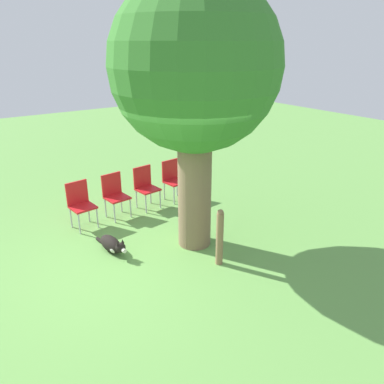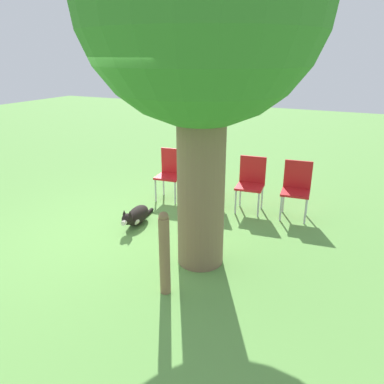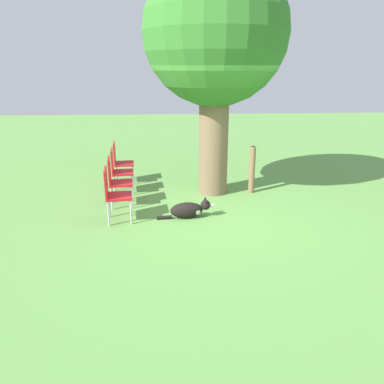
{
  "view_description": "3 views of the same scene",
  "coord_description": "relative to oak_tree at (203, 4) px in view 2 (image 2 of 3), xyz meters",
  "views": [
    {
      "loc": [
        4.89,
        -2.36,
        3.43
      ],
      "look_at": [
        -0.02,
        1.11,
        1.0
      ],
      "focal_mm": 35.0,
      "sensor_mm": 36.0,
      "label": 1
    },
    {
      "loc": [
        3.89,
        2.89,
        2.53
      ],
      "look_at": [
        0.13,
        1.08,
        0.98
      ],
      "focal_mm": 35.0,
      "sensor_mm": 36.0,
      "label": 2
    },
    {
      "loc": [
        -0.91,
        -6.21,
        2.46
      ],
      "look_at": [
        -0.51,
        -0.21,
        0.46
      ],
      "focal_mm": 35.0,
      "sensor_mm": 36.0,
      "label": 3
    }
  ],
  "objects": [
    {
      "name": "ground_plane",
      "position": [
        -0.01,
        -1.14,
        -3.01
      ],
      "size": [
        30.0,
        30.0,
        0.0
      ],
      "primitive_type": "plane",
      "color": "#609947"
    },
    {
      "name": "oak_tree",
      "position": [
        0.0,
        0.0,
        0.0
      ],
      "size": [
        2.69,
        2.69,
        4.43
      ],
      "color": "#7A6047",
      "rests_on": "ground_plane"
    },
    {
      "name": "dog",
      "position": [
        -0.56,
        -1.36,
        -2.87
      ],
      "size": [
        0.98,
        0.31,
        0.35
      ],
      "rotation": [
        0.0,
        0.0,
        0.11
      ],
      "color": "black",
      "rests_on": "ground_plane"
    },
    {
      "name": "fence_post",
      "position": [
        0.79,
        -0.07,
        -2.51
      ],
      "size": [
        0.12,
        0.12,
        0.98
      ],
      "color": "#846647",
      "rests_on": "ground_plane"
    },
    {
      "name": "red_chair_0",
      "position": [
        -1.82,
        -1.43,
        -2.49
      ],
      "size": [
        0.47,
        0.48,
        0.92
      ],
      "rotation": [
        0.0,
        0.0,
        0.11
      ],
      "color": "red",
      "rests_on": "ground_plane"
    },
    {
      "name": "red_chair_1",
      "position": [
        -1.87,
        -0.69,
        -2.49
      ],
      "size": [
        0.47,
        0.48,
        0.92
      ],
      "rotation": [
        0.0,
        0.0,
        0.11
      ],
      "color": "red",
      "rests_on": "ground_plane"
    },
    {
      "name": "red_chair_2",
      "position": [
        -1.92,
        0.06,
        -2.49
      ],
      "size": [
        0.47,
        0.48,
        0.92
      ],
      "rotation": [
        0.0,
        0.0,
        0.11
      ],
      "color": "red",
      "rests_on": "ground_plane"
    },
    {
      "name": "red_chair_3",
      "position": [
        -1.97,
        0.8,
        -2.49
      ],
      "size": [
        0.47,
        0.48,
        0.92
      ],
      "rotation": [
        0.0,
        0.0,
        0.11
      ],
      "color": "red",
      "rests_on": "ground_plane"
    }
  ]
}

